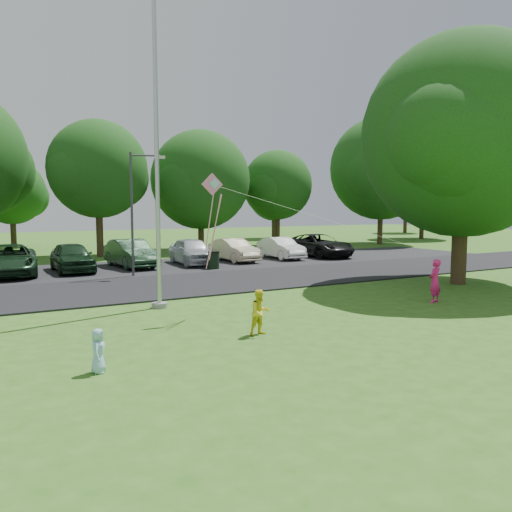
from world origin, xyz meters
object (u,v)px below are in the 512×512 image
street_lamp (137,203)px  kite (219,201)px  child_blue (98,351)px  child_yellow (260,312)px  woman (435,281)px  flagpole (157,176)px  trash_can (214,261)px  big_tree (464,140)px

street_lamp → kite: 9.38m
street_lamp → child_blue: (-4.41, -12.73, -2.96)m
child_yellow → woman: bearing=2.8°
flagpole → child_yellow: size_ratio=8.70×
trash_can → big_tree: (6.87, -9.36, 5.41)m
big_tree → flagpole: bearing=173.7°
big_tree → child_blue: size_ratio=11.75×
big_tree → child_blue: bearing=-165.0°
flagpole → child_yellow: 5.88m
woman → child_blue: size_ratio=1.69×
child_blue → big_tree: bearing=-52.6°
flagpole → child_yellow: bearing=-76.1°
big_tree → child_yellow: size_ratio=8.86×
street_lamp → child_yellow: (-0.26, -11.76, -2.82)m
street_lamp → big_tree: big_tree is taller
flagpole → woman: flagpole is taller
flagpole → child_blue: bearing=-118.9°
street_lamp → kite: street_lamp is taller
street_lamp → kite: size_ratio=0.73×
woman → big_tree: bearing=-166.9°
trash_can → big_tree: size_ratio=0.09×
big_tree → child_blue: big_tree is taller
child_blue → kite: (4.15, 3.36, 2.94)m
woman → child_yellow: 7.26m
trash_can → child_blue: trash_can is taller
trash_can → woman: (2.82, -11.67, 0.25)m
flagpole → woman: (8.33, -3.67, -3.44)m
big_tree → kite: bearing=-176.0°
big_tree → street_lamp: bearing=142.0°
woman → child_blue: woman is taller
trash_can → child_blue: 15.97m
trash_can → big_tree: big_tree is taller
big_tree → kite: size_ratio=1.32×
street_lamp → trash_can: street_lamp is taller
child_yellow → child_blue: bearing=-170.7°
woman → child_yellow: bearing=-9.9°
flagpole → street_lamp: bearing=79.2°
flagpole → trash_can: 10.39m
flagpole → kite: 2.54m
woman → kite: 7.83m
trash_can → kite: bearing=-113.4°
flagpole → woman: bearing=-23.8°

